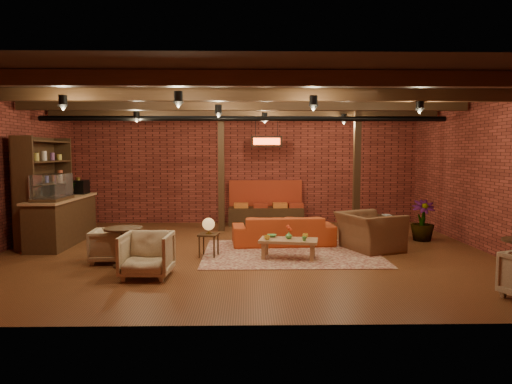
{
  "coord_description": "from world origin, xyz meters",
  "views": [
    {
      "loc": [
        0.09,
        -9.27,
        2.06
      ],
      "look_at": [
        0.26,
        0.2,
        1.23
      ],
      "focal_mm": 32.0,
      "sensor_mm": 36.0,
      "label": 1
    }
  ],
  "objects_px": {
    "armchair_right": "(370,225)",
    "side_table_book": "(383,217)",
    "sofa": "(283,230)",
    "side_table_lamp": "(209,227)",
    "coffee_table": "(288,241)",
    "round_table_left": "(124,240)",
    "plant_tall": "(424,180)",
    "armchair_b": "(147,253)",
    "armchair_a": "(111,244)"
  },
  "relations": [
    {
      "from": "armchair_right",
      "to": "side_table_book",
      "type": "relative_size",
      "value": 1.85
    },
    {
      "from": "sofa",
      "to": "side_table_lamp",
      "type": "relative_size",
      "value": 2.89
    },
    {
      "from": "coffee_table",
      "to": "round_table_left",
      "type": "distance_m",
      "value": 3.07
    },
    {
      "from": "coffee_table",
      "to": "armchair_right",
      "type": "distance_m",
      "value": 1.94
    },
    {
      "from": "sofa",
      "to": "coffee_table",
      "type": "height_order",
      "value": "sofa"
    },
    {
      "from": "plant_tall",
      "to": "coffee_table",
      "type": "bearing_deg",
      "value": -152.29
    },
    {
      "from": "side_table_lamp",
      "to": "plant_tall",
      "type": "xyz_separation_m",
      "value": [
        4.84,
        1.53,
        0.84
      ]
    },
    {
      "from": "armchair_b",
      "to": "side_table_book",
      "type": "xyz_separation_m",
      "value": [
        4.9,
        3.3,
        0.1
      ]
    },
    {
      "from": "coffee_table",
      "to": "armchair_right",
      "type": "relative_size",
      "value": 0.99
    },
    {
      "from": "side_table_lamp",
      "to": "armchair_b",
      "type": "relative_size",
      "value": 0.95
    },
    {
      "from": "armchair_b",
      "to": "armchair_right",
      "type": "bearing_deg",
      "value": 27.42
    },
    {
      "from": "sofa",
      "to": "armchair_right",
      "type": "relative_size",
      "value": 1.84
    },
    {
      "from": "coffee_table",
      "to": "side_table_book",
      "type": "relative_size",
      "value": 1.83
    },
    {
      "from": "armchair_a",
      "to": "sofa",
      "type": "bearing_deg",
      "value": -69.2
    },
    {
      "from": "round_table_left",
      "to": "side_table_book",
      "type": "distance_m",
      "value": 6.05
    },
    {
      "from": "side_table_lamp",
      "to": "armchair_b",
      "type": "bearing_deg",
      "value": -121.41
    },
    {
      "from": "coffee_table",
      "to": "armchair_a",
      "type": "xyz_separation_m",
      "value": [
        -3.36,
        -0.22,
        0.0
      ]
    },
    {
      "from": "armchair_b",
      "to": "plant_tall",
      "type": "height_order",
      "value": "plant_tall"
    },
    {
      "from": "plant_tall",
      "to": "armchair_a",
      "type": "bearing_deg",
      "value": -163.64
    },
    {
      "from": "side_table_lamp",
      "to": "armchair_right",
      "type": "distance_m",
      "value": 3.38
    },
    {
      "from": "round_table_left",
      "to": "plant_tall",
      "type": "xyz_separation_m",
      "value": [
        6.3,
        2.3,
        0.95
      ]
    },
    {
      "from": "round_table_left",
      "to": "plant_tall",
      "type": "bearing_deg",
      "value": 20.06
    },
    {
      "from": "side_table_lamp",
      "to": "side_table_book",
      "type": "bearing_deg",
      "value": 24.57
    },
    {
      "from": "armchair_b",
      "to": "armchair_right",
      "type": "xyz_separation_m",
      "value": [
        4.23,
        1.99,
        0.12
      ]
    },
    {
      "from": "armchair_right",
      "to": "side_table_book",
      "type": "xyz_separation_m",
      "value": [
        0.67,
        1.31,
        -0.02
      ]
    },
    {
      "from": "armchair_b",
      "to": "plant_tall",
      "type": "bearing_deg",
      "value": 29.77
    },
    {
      "from": "side_table_lamp",
      "to": "round_table_left",
      "type": "distance_m",
      "value": 1.65
    },
    {
      "from": "coffee_table",
      "to": "round_table_left",
      "type": "bearing_deg",
      "value": -169.23
    },
    {
      "from": "side_table_lamp",
      "to": "armchair_a",
      "type": "height_order",
      "value": "side_table_lamp"
    },
    {
      "from": "side_table_lamp",
      "to": "side_table_book",
      "type": "relative_size",
      "value": 1.18
    },
    {
      "from": "round_table_left",
      "to": "armchair_a",
      "type": "relative_size",
      "value": 1.03
    },
    {
      "from": "side_table_lamp",
      "to": "round_table_left",
      "type": "xyz_separation_m",
      "value": [
        -1.46,
        -0.77,
        -0.11
      ]
    },
    {
      "from": "armchair_a",
      "to": "armchair_right",
      "type": "relative_size",
      "value": 0.57
    },
    {
      "from": "armchair_right",
      "to": "plant_tall",
      "type": "distance_m",
      "value": 2.02
    },
    {
      "from": "side_table_book",
      "to": "armchair_b",
      "type": "bearing_deg",
      "value": -146.06
    },
    {
      "from": "armchair_a",
      "to": "armchair_right",
      "type": "bearing_deg",
      "value": -83.32
    },
    {
      "from": "sofa",
      "to": "side_table_book",
      "type": "height_order",
      "value": "sofa"
    },
    {
      "from": "side_table_lamp",
      "to": "round_table_left",
      "type": "height_order",
      "value": "side_table_lamp"
    },
    {
      "from": "sofa",
      "to": "plant_tall",
      "type": "xyz_separation_m",
      "value": [
        3.28,
        0.41,
        1.1
      ]
    },
    {
      "from": "armchair_right",
      "to": "armchair_b",
      "type": "bearing_deg",
      "value": 93.95
    },
    {
      "from": "round_table_left",
      "to": "armchair_b",
      "type": "bearing_deg",
      "value": -51.0
    },
    {
      "from": "round_table_left",
      "to": "side_table_book",
      "type": "relative_size",
      "value": 1.08
    },
    {
      "from": "coffee_table",
      "to": "armchair_a",
      "type": "height_order",
      "value": "armchair_a"
    },
    {
      "from": "sofa",
      "to": "plant_tall",
      "type": "height_order",
      "value": "plant_tall"
    },
    {
      "from": "sofa",
      "to": "plant_tall",
      "type": "bearing_deg",
      "value": -177.06
    },
    {
      "from": "side_table_book",
      "to": "armchair_a",
      "type": "bearing_deg",
      "value": -158.77
    },
    {
      "from": "side_table_lamp",
      "to": "coffee_table",
      "type": "bearing_deg",
      "value": -7.42
    },
    {
      "from": "armchair_a",
      "to": "plant_tall",
      "type": "xyz_separation_m",
      "value": [
        6.65,
        1.95,
        1.08
      ]
    },
    {
      "from": "armchair_a",
      "to": "plant_tall",
      "type": "distance_m",
      "value": 7.01
    },
    {
      "from": "sofa",
      "to": "coffee_table",
      "type": "distance_m",
      "value": 1.32
    }
  ]
}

